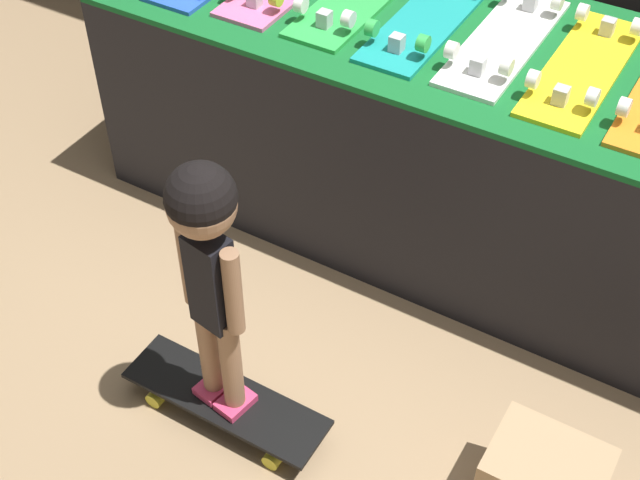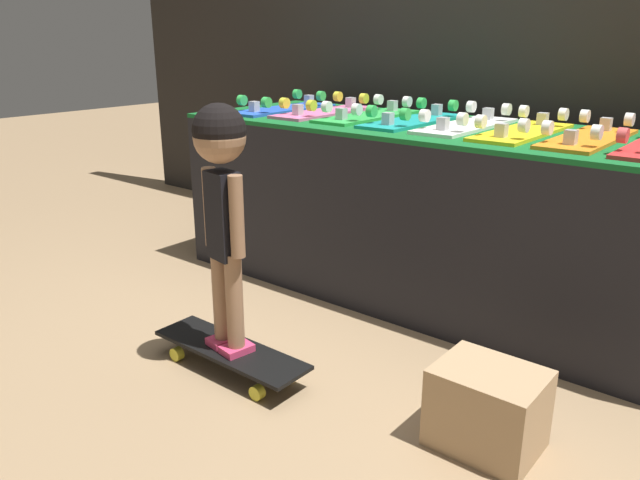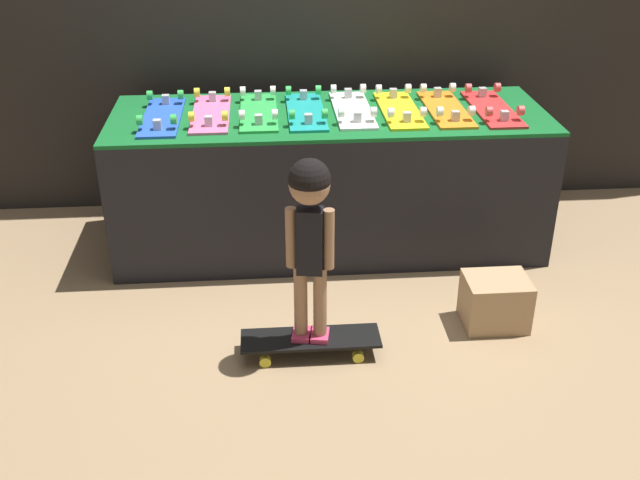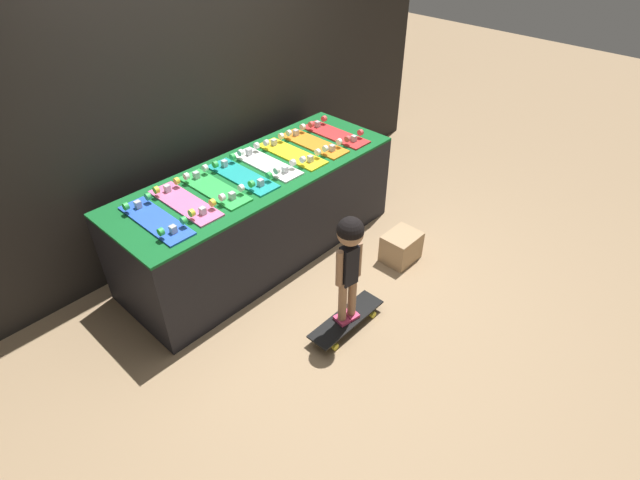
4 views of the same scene
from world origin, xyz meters
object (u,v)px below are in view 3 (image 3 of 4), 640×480
object	(u,v)px
skateboard_yellow_on_rack	(400,108)
child	(310,218)
skateboard_blue_on_rack	(162,115)
skateboard_green_on_rack	(259,111)
skateboard_white_on_rack	(352,108)
storage_box	(495,302)
skateboard_teal_on_rack	(306,110)
skateboard_on_floor	(311,340)
skateboard_orange_on_rack	(446,107)
skateboard_pink_on_rack	(211,112)
skateboard_red_on_rack	(492,107)

from	to	relation	value
skateboard_yellow_on_rack	child	size ratio (longest dim) A/B	0.74
skateboard_blue_on_rack	skateboard_green_on_rack	distance (m)	0.52
skateboard_white_on_rack	storage_box	xyz separation A→B (m)	(0.60, -0.96, -0.68)
skateboard_green_on_rack	skateboard_teal_on_rack	world-z (taller)	same
skateboard_teal_on_rack	skateboard_yellow_on_rack	size ratio (longest dim) A/B	1.00
skateboard_blue_on_rack	skateboard_yellow_on_rack	distance (m)	1.29
skateboard_white_on_rack	skateboard_on_floor	world-z (taller)	skateboard_white_on_rack
skateboard_orange_on_rack	skateboard_on_floor	xyz separation A→B (m)	(-0.83, -1.11, -0.73)
skateboard_blue_on_rack	skateboard_pink_on_rack	bearing A→B (deg)	7.68
skateboard_yellow_on_rack	skateboard_on_floor	bearing A→B (deg)	-117.21
skateboard_on_floor	storage_box	xyz separation A→B (m)	(0.91, 0.18, 0.05)
skateboard_blue_on_rack	skateboard_pink_on_rack	xyz separation A→B (m)	(0.26, 0.03, 0.00)
skateboard_red_on_rack	skateboard_on_floor	world-z (taller)	skateboard_red_on_rack
skateboard_pink_on_rack	skateboard_red_on_rack	size ratio (longest dim) A/B	1.00
skateboard_yellow_on_rack	skateboard_orange_on_rack	size ratio (longest dim) A/B	1.00
skateboard_blue_on_rack	skateboard_on_floor	bearing A→B (deg)	-56.74
skateboard_yellow_on_rack	skateboard_red_on_rack	bearing A→B (deg)	-2.24
skateboard_pink_on_rack	skateboard_on_floor	distance (m)	1.43
skateboard_on_floor	skateboard_green_on_rack	bearing A→B (deg)	100.11
skateboard_on_floor	skateboard_red_on_rack	bearing A→B (deg)	45.11
skateboard_white_on_rack	skateboard_orange_on_rack	world-z (taller)	same
child	skateboard_teal_on_rack	bearing A→B (deg)	96.94
skateboard_white_on_rack	skateboard_pink_on_rack	bearing A→B (deg)	-179.80
skateboard_white_on_rack	skateboard_yellow_on_rack	bearing A→B (deg)	-4.70
skateboard_blue_on_rack	skateboard_pink_on_rack	distance (m)	0.26
storage_box	skateboard_pink_on_rack	bearing A→B (deg)	145.19
child	skateboard_yellow_on_rack	bearing A→B (deg)	72.56
skateboard_blue_on_rack	skateboard_orange_on_rack	bearing A→B (deg)	0.52
skateboard_white_on_rack	skateboard_red_on_rack	world-z (taller)	same
skateboard_white_on_rack	storage_box	distance (m)	1.32
skateboard_red_on_rack	child	world-z (taller)	child
skateboard_orange_on_rack	storage_box	world-z (taller)	skateboard_orange_on_rack
skateboard_yellow_on_rack	skateboard_orange_on_rack	bearing A→B (deg)	-0.49
skateboard_blue_on_rack	skateboard_red_on_rack	distance (m)	1.81
skateboard_blue_on_rack	child	distance (m)	1.32
child	storage_box	size ratio (longest dim) A/B	2.86
skateboard_pink_on_rack	skateboard_white_on_rack	world-z (taller)	same
skateboard_yellow_on_rack	storage_box	size ratio (longest dim) A/B	2.11
child	skateboard_on_floor	bearing A→B (deg)	99.77
skateboard_green_on_rack	child	distance (m)	1.16
skateboard_pink_on_rack	skateboard_teal_on_rack	bearing A→B (deg)	-0.66
skateboard_teal_on_rack	storage_box	bearing A→B (deg)	-47.92
storage_box	skateboard_red_on_rack	bearing A→B (deg)	79.10
skateboard_blue_on_rack	skateboard_on_floor	distance (m)	1.50
skateboard_blue_on_rack	skateboard_yellow_on_rack	xyz separation A→B (m)	(1.29, 0.02, 0.00)
skateboard_teal_on_rack	skateboard_on_floor	xyz separation A→B (m)	(-0.06, -1.13, -0.73)
storage_box	skateboard_white_on_rack	bearing A→B (deg)	122.01
skateboard_white_on_rack	skateboard_blue_on_rack	bearing A→B (deg)	-177.92
skateboard_blue_on_rack	skateboard_green_on_rack	bearing A→B (deg)	4.42
skateboard_yellow_on_rack	storage_box	world-z (taller)	skateboard_yellow_on_rack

